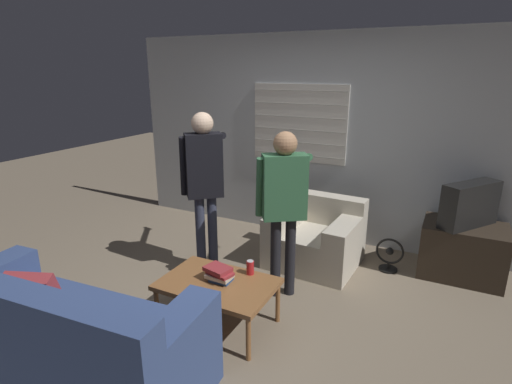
# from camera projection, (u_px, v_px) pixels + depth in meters

# --- Properties ---
(ground_plane) EXTENTS (16.00, 16.00, 0.00)m
(ground_plane) POSITION_uv_depth(u_px,v_px,m) (238.00, 311.00, 3.65)
(ground_plane) COLOR #7F705B
(wall_back) EXTENTS (5.20, 0.08, 2.55)m
(wall_back) POSITION_uv_depth(u_px,v_px,m) (315.00, 139.00, 5.00)
(wall_back) COLOR #ADB2B7
(wall_back) RESTS_ON ground_plane
(couch_blue) EXTENTS (2.00, 0.97, 0.89)m
(couch_blue) POSITION_uv_depth(u_px,v_px,m) (64.00, 341.00, 2.72)
(couch_blue) COLOR #384C7F
(couch_blue) RESTS_ON ground_plane
(armchair_beige) EXTENTS (0.98, 0.89, 0.73)m
(armchair_beige) POSITION_uv_depth(u_px,v_px,m) (316.00, 238.00, 4.50)
(armchair_beige) COLOR beige
(armchair_beige) RESTS_ON ground_plane
(coffee_table) EXTENTS (0.95, 0.63, 0.41)m
(coffee_table) POSITION_uv_depth(u_px,v_px,m) (218.00, 286.00, 3.35)
(coffee_table) COLOR brown
(coffee_table) RESTS_ON ground_plane
(tv_stand) EXTENTS (0.81, 0.57, 0.57)m
(tv_stand) POSITION_uv_depth(u_px,v_px,m) (462.00, 251.00, 4.20)
(tv_stand) COLOR #33281E
(tv_stand) RESTS_ON ground_plane
(tv) EXTENTS (0.56, 0.67, 0.46)m
(tv) POSITION_uv_depth(u_px,v_px,m) (470.00, 204.00, 4.05)
(tv) COLOR black
(tv) RESTS_ON tv_stand
(person_left_standing) EXTENTS (0.49, 0.81, 1.72)m
(person_left_standing) POSITION_uv_depth(u_px,v_px,m) (204.00, 175.00, 4.06)
(person_left_standing) COLOR #33384C
(person_left_standing) RESTS_ON ground_plane
(person_right_standing) EXTENTS (0.50, 0.81, 1.60)m
(person_right_standing) POSITION_uv_depth(u_px,v_px,m) (284.00, 195.00, 3.65)
(person_right_standing) COLOR black
(person_right_standing) RESTS_ON ground_plane
(book_stack) EXTENTS (0.26, 0.20, 0.12)m
(book_stack) POSITION_uv_depth(u_px,v_px,m) (219.00, 274.00, 3.34)
(book_stack) COLOR #284C89
(book_stack) RESTS_ON coffee_table
(soda_can) EXTENTS (0.07, 0.07, 0.13)m
(soda_can) POSITION_uv_depth(u_px,v_px,m) (250.00, 268.00, 3.45)
(soda_can) COLOR red
(soda_can) RESTS_ON coffee_table
(spare_remote) EXTENTS (0.07, 0.14, 0.02)m
(spare_remote) POSITION_uv_depth(u_px,v_px,m) (221.00, 270.00, 3.52)
(spare_remote) COLOR white
(spare_remote) RESTS_ON coffee_table
(floor_fan) EXTENTS (0.30, 0.20, 0.37)m
(floor_fan) POSITION_uv_depth(u_px,v_px,m) (389.00, 256.00, 4.35)
(floor_fan) COLOR black
(floor_fan) RESTS_ON ground_plane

